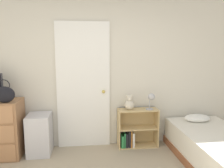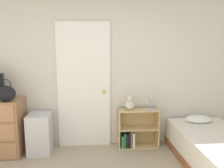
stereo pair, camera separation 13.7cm
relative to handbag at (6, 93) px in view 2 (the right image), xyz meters
name	(u,v)px [view 2 (the right image)]	position (x,y,z in m)	size (l,w,h in m)	color
wall_back	(99,72)	(1.37, 0.44, 0.26)	(10.00, 0.06, 2.55)	beige
door_closed	(84,86)	(1.12, 0.39, 0.03)	(0.88, 0.09, 2.09)	white
handbag	(6,93)	(0.00, 0.00, 0.00)	(0.29, 0.10, 0.34)	black
storage_bin	(40,133)	(0.42, 0.18, -0.69)	(0.35, 0.42, 0.64)	silver
bookshelf	(135,131)	(1.98, 0.27, -0.74)	(0.68, 0.26, 0.65)	tan
teddy_bear	(130,103)	(1.88, 0.26, -0.25)	(0.17, 0.17, 0.25)	beige
desk_lamp	(152,99)	(2.24, 0.22, -0.17)	(0.15, 0.14, 0.28)	#B2B2B7
bed	(220,153)	(3.02, -0.54, -0.78)	(0.97, 1.88, 0.56)	brown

